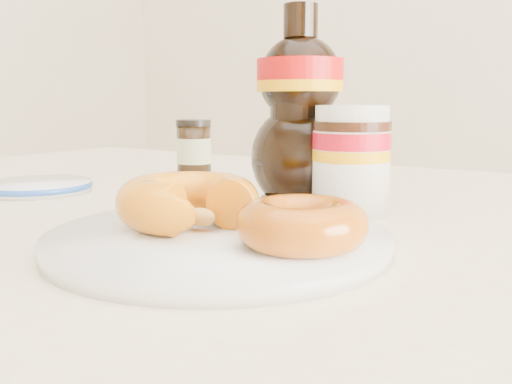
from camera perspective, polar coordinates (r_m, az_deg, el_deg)
The scene contains 8 objects.
dining_table at distance 0.58m, azimuth -0.06°, elevation -9.95°, with size 1.40×0.90×0.75m.
plate at distance 0.42m, azimuth -3.74°, elevation -4.69°, with size 0.25×0.25×0.01m.
donut_bitten at distance 0.44m, azimuth -6.79°, elevation -0.95°, with size 0.11×0.11×0.04m, color #CD680B.
donut_whole at distance 0.37m, azimuth 4.61°, elevation -3.20°, with size 0.09×0.09×0.03m, color #9D400A.
nutella_jar at distance 0.55m, azimuth 9.49°, elevation 3.57°, with size 0.07×0.07×0.10m.
syrup_bottle at distance 0.59m, azimuth 4.38°, elevation 8.45°, with size 0.10×0.09×0.20m, color black, non-canonical shape.
dark_jar at distance 0.82m, azimuth -6.23°, elevation 4.35°, with size 0.05×0.05×0.08m.
blue_rim_saucer at distance 0.72m, azimuth -20.97°, elevation 0.55°, with size 0.13×0.13×0.01m.
Camera 1 is at (0.30, -0.36, 0.86)m, focal length 40.00 mm.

